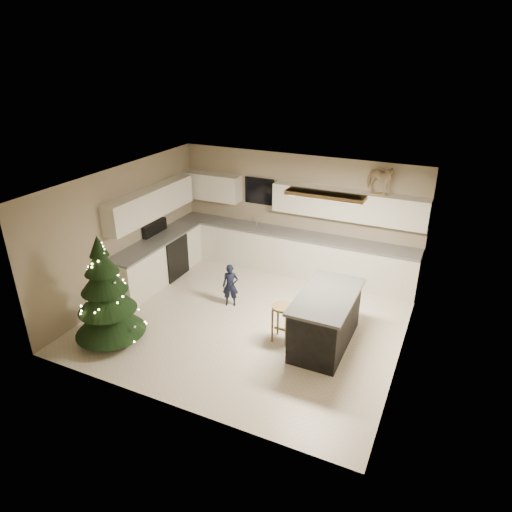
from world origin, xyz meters
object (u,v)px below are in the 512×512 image
bar_stool (282,314)px  toddler (230,286)px  island (325,319)px  christmas_tree (106,300)px  rocking_horse (379,179)px

bar_stool → toddler: size_ratio=0.79×
island → christmas_tree: christmas_tree is taller
island → toddler: (-2.05, 0.47, -0.05)m
island → bar_stool: bearing=-163.2°
toddler → rocking_horse: (2.26, 2.00, 1.88)m
bar_stool → christmas_tree: size_ratio=0.35×
toddler → bar_stool: bearing=-46.9°
island → toddler: bearing=167.2°
island → bar_stool: (-0.70, -0.21, 0.03)m
bar_stool → toddler: 1.51m
toddler → christmas_tree: bearing=-144.7°
toddler → island: bearing=-33.1°
christmas_tree → toddler: (1.32, 1.92, -0.37)m
bar_stool → rocking_horse: bearing=71.4°
island → bar_stool: 0.73m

